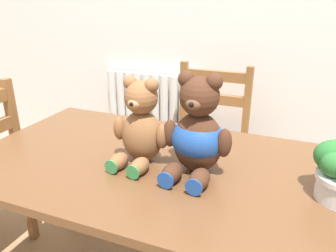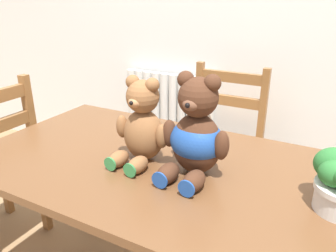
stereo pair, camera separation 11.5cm
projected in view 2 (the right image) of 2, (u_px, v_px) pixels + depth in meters
radiator at (168, 131)px, 2.42m from camera, size 0.69×0.10×0.80m
dining_table at (165, 185)px, 1.24m from camera, size 1.49×0.81×0.72m
wooden_chair_behind at (219, 149)px, 1.92m from camera, size 0.43×0.44×0.93m
teddy_bear_left at (142, 126)px, 1.19m from camera, size 0.22×0.22×0.32m
teddy_bear_right at (196, 135)px, 1.10m from camera, size 0.25×0.25×0.35m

